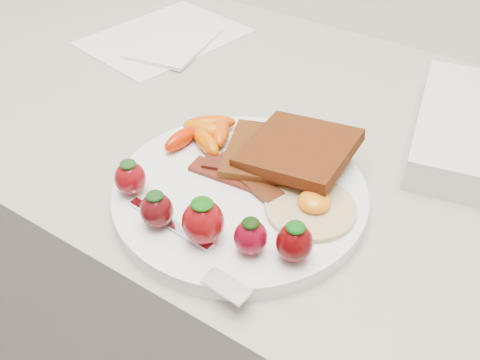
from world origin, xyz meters
The scene contains 11 objects.
counter centered at (0.00, 1.70, 0.45)m, with size 2.00×0.60×0.90m, color gray.
plate centered at (0.02, 1.55, 0.91)m, with size 0.27×0.27×0.02m, color white.
toast_lower centered at (0.03, 1.61, 0.93)m, with size 0.10×0.10×0.01m, color #401D06.
toast_upper centered at (0.05, 1.62, 0.94)m, with size 0.11×0.11×0.01m, color black.
fried_egg centered at (0.10, 1.56, 0.92)m, with size 0.10×0.10×0.02m.
bacon_strips centered at (0.01, 1.56, 0.92)m, with size 0.11×0.06×0.01m.
baby_carrots centered at (-0.06, 1.60, 0.93)m, with size 0.08×0.10×0.02m.
strawberries centered at (0.03, 1.47, 0.94)m, with size 0.22×0.07×0.05m.
fork centered at (0.04, 1.45, 0.92)m, with size 0.16×0.05×0.00m.
paper_sheet centered at (-0.30, 1.81, 0.90)m, with size 0.18×0.24×0.00m, color white.
notepad centered at (-0.27, 1.79, 0.91)m, with size 0.10×0.15×0.01m, color white.
Camera 1 is at (0.26, 1.19, 1.29)m, focal length 40.00 mm.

